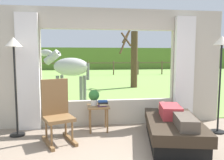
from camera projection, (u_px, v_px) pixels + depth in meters
back_wall_with_window at (109, 69)px, 5.00m from camera, size 5.20×0.12×2.55m
curtain_panel_left at (28, 72)px, 4.63m from camera, size 0.44×0.10×2.40m
curtain_panel_right at (184, 71)px, 5.10m from camera, size 0.44×0.10×2.40m
outdoor_pasture_lawn at (89, 78)px, 15.86m from camera, size 36.00×21.68×0.02m
distant_hill_ridge at (86, 59)px, 25.42m from camera, size 36.00×2.00×2.40m
recliner_sofa at (173, 130)px, 4.02m from camera, size 1.25×1.86×0.42m
reclining_person at (175, 114)px, 3.94m from camera, size 0.46×1.43×0.22m
rocking_chair at (57, 111)px, 4.05m from camera, size 0.68×0.80×1.12m
side_table at (98, 110)px, 4.63m from camera, size 0.44×0.44×0.52m
potted_plant at (94, 97)px, 4.65m from camera, size 0.22×0.22×0.32m
book_stack at (103, 103)px, 4.58m from camera, size 0.21×0.16×0.12m
floor_lamp_left at (14, 57)px, 4.23m from camera, size 0.32×0.32×1.88m
floor_lamp_right at (221, 55)px, 4.39m from camera, size 0.32×0.32×1.92m
horse at (69, 67)px, 7.56m from camera, size 1.79×1.04×1.73m
pasture_tree at (133, 57)px, 10.78m from camera, size 0.91×1.38×3.02m
pasture_fence_line at (88, 66)px, 17.59m from camera, size 16.10×0.10×1.10m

